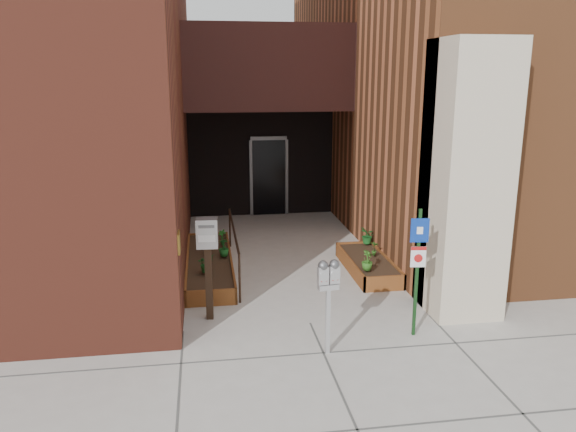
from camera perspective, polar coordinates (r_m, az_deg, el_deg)
name	(u,v)px	position (r m, az deg, el deg)	size (l,w,h in m)	color
ground	(310,323)	(9.12, 2.27, -10.82)	(80.00, 80.00, 0.00)	#9E9991
architecture	(254,29)	(15.11, -3.44, 18.46)	(20.00, 14.60, 10.00)	maroon
planter_left	(209,265)	(11.44, -7.99, -4.94)	(0.90, 3.60, 0.30)	brown
planter_right	(368,265)	(11.42, 8.12, -4.97)	(0.80, 2.20, 0.30)	brown
handrail	(234,235)	(11.22, -5.54, -1.96)	(0.04, 3.34, 0.90)	black
parking_meter	(328,282)	(7.82, 4.13, -6.67)	(0.32, 0.16, 1.39)	#B8B8BB
sign_post	(418,259)	(8.50, 13.05, -4.31)	(0.27, 0.08, 1.98)	#133514
payment_dropbox	(208,247)	(8.94, -8.17, -3.16)	(0.35, 0.27, 1.68)	black
shrub_left_a	(206,263)	(10.50, -8.35, -4.79)	(0.30, 0.30, 0.33)	#164F1A
shrub_left_b	(206,246)	(11.52, -8.30, -3.07)	(0.18, 0.18, 0.33)	#19571F
shrub_left_c	(224,247)	(11.35, -6.54, -3.17)	(0.21, 0.21, 0.37)	#18551E
shrub_left_d	(222,237)	(12.08, -6.68, -2.17)	(0.18, 0.18, 0.34)	#1C5E1B
shrub_right_a	(367,260)	(10.59, 8.06, -4.48)	(0.21, 0.21, 0.38)	#2D621C
shrub_right_b	(374,248)	(11.45, 8.77, -3.26)	(0.16, 0.16, 0.30)	#265518
shrub_right_c	(368,235)	(12.20, 8.10, -1.97)	(0.33, 0.33, 0.37)	#1A5C20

